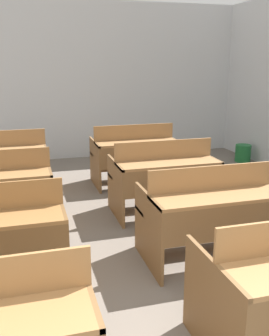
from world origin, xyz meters
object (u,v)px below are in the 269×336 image
(wastepaper_bin, at_px, (243,153))
(bench_second_right, at_px, (211,212))
(bench_third_right, at_px, (164,176))
(bench_back_left, at_px, (1,162))
(bench_back_right, at_px, (135,153))

(wastepaper_bin, bearing_deg, bench_second_right, -125.39)
(bench_third_right, relative_size, wastepaper_bin, 3.85)
(bench_second_right, height_order, bench_back_left, same)
(bench_second_right, height_order, wastepaper_bin, bench_second_right)
(bench_third_right, distance_m, bench_back_right, 1.21)
(bench_back_left, xyz_separation_m, wastepaper_bin, (4.08, 0.72, -0.31))
(bench_third_right, height_order, wastepaper_bin, bench_third_right)
(bench_second_right, relative_size, bench_back_right, 1.00)
(bench_second_right, height_order, bench_third_right, same)
(bench_second_right, relative_size, wastepaper_bin, 3.85)
(bench_back_left, height_order, bench_back_right, same)
(bench_back_left, relative_size, bench_back_right, 1.00)
(bench_back_right, height_order, wastepaper_bin, bench_back_right)
(bench_back_left, relative_size, wastepaper_bin, 3.85)
(bench_third_right, height_order, bench_back_right, same)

